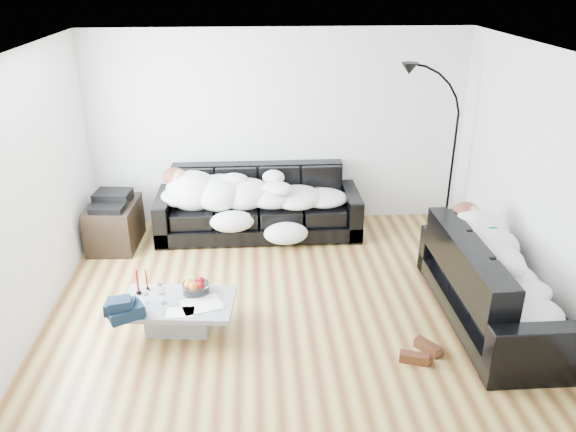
{
  "coord_description": "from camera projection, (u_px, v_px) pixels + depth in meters",
  "views": [
    {
      "loc": [
        -0.35,
        -5.03,
        3.29
      ],
      "look_at": [
        0.0,
        0.3,
        0.9
      ],
      "focal_mm": 35.0,
      "sensor_mm": 36.0,
      "label": 1
    }
  ],
  "objects": [
    {
      "name": "candle_left",
      "position": [
        138.0,
        282.0,
        5.5
      ],
      "size": [
        0.06,
        0.06,
        0.27
      ],
      "primitive_type": "cylinder",
      "rotation": [
        0.0,
        0.0,
        -0.28
      ],
      "color": "maroon",
      "rests_on": "coffee_table"
    },
    {
      "name": "stereo",
      "position": [
        111.0,
        199.0,
        6.98
      ],
      "size": [
        0.47,
        0.38,
        0.13
      ],
      "primitive_type": "cube",
      "rotation": [
        0.0,
        0.0,
        -0.1
      ],
      "color": "black",
      "rests_on": "av_cabinet"
    },
    {
      "name": "ceiling",
      "position": [
        290.0,
        52.0,
        4.89
      ],
      "size": [
        5.0,
        5.0,
        0.0
      ],
      "primitive_type": "plane",
      "color": "white",
      "rests_on": "ground"
    },
    {
      "name": "wine_glass_b",
      "position": [
        146.0,
        296.0,
        5.38
      ],
      "size": [
        0.08,
        0.08,
        0.15
      ],
      "primitive_type": "cylinder",
      "rotation": [
        0.0,
        0.0,
        -0.23
      ],
      "color": "white",
      "rests_on": "coffee_table"
    },
    {
      "name": "sofa_back",
      "position": [
        258.0,
        203.0,
        7.38
      ],
      "size": [
        2.65,
        0.92,
        0.87
      ],
      "primitive_type": "cube",
      "color": "black",
      "rests_on": "ground"
    },
    {
      "name": "wall_right",
      "position": [
        541.0,
        185.0,
        5.57
      ],
      "size": [
        0.02,
        4.5,
        2.6
      ],
      "primitive_type": "cube",
      "color": "silver",
      "rests_on": "ground"
    },
    {
      "name": "teal_cushion",
      "position": [
        470.0,
        227.0,
        6.04
      ],
      "size": [
        0.42,
        0.38,
        0.2
      ],
      "primitive_type": "ellipsoid",
      "rotation": [
        0.0,
        0.0,
        0.24
      ],
      "color": "#0C5641",
      "rests_on": "sofa_right"
    },
    {
      "name": "newspaper_b",
      "position": [
        180.0,
        312.0,
        5.25
      ],
      "size": [
        0.26,
        0.19,
        0.01
      ],
      "primitive_type": "cube",
      "rotation": [
        0.0,
        0.0,
        0.03
      ],
      "color": "silver",
      "rests_on": "coffee_table"
    },
    {
      "name": "floor_lamp",
      "position": [
        453.0,
        160.0,
        7.27
      ],
      "size": [
        0.75,
        0.4,
        1.97
      ],
      "primitive_type": null,
      "rotation": [
        0.0,
        0.0,
        -0.17
      ],
      "color": "black",
      "rests_on": "ground"
    },
    {
      "name": "wine_glass_c",
      "position": [
        163.0,
        295.0,
        5.37
      ],
      "size": [
        0.08,
        0.08,
        0.18
      ],
      "primitive_type": "cylinder",
      "rotation": [
        0.0,
        0.0,
        -0.06
      ],
      "color": "white",
      "rests_on": "coffee_table"
    },
    {
      "name": "ground",
      "position": [
        290.0,
        305.0,
        5.95
      ],
      "size": [
        5.0,
        5.0,
        0.0
      ],
      "primitive_type": "plane",
      "color": "brown",
      "rests_on": "ground"
    },
    {
      "name": "coffee_table",
      "position": [
        179.0,
        315.0,
        5.5
      ],
      "size": [
        1.14,
        0.73,
        0.32
      ],
      "primitive_type": "cube",
      "rotation": [
        0.0,
        0.0,
        -0.1
      ],
      "color": "#939699",
      "rests_on": "ground"
    },
    {
      "name": "fruit_bowl",
      "position": [
        196.0,
        285.0,
        5.55
      ],
      "size": [
        0.3,
        0.3,
        0.16
      ],
      "primitive_type": "cylinder",
      "rotation": [
        0.0,
        0.0,
        -0.14
      ],
      "color": "white",
      "rests_on": "coffee_table"
    },
    {
      "name": "shoes",
      "position": [
        421.0,
        352.0,
        5.14
      ],
      "size": [
        0.54,
        0.5,
        0.1
      ],
      "primitive_type": null,
      "rotation": [
        0.0,
        0.0,
        -0.53
      ],
      "color": "#472311",
      "rests_on": "ground"
    },
    {
      "name": "wine_glass_a",
      "position": [
        161.0,
        286.0,
        5.51
      ],
      "size": [
        0.09,
        0.09,
        0.18
      ],
      "primitive_type": "cylinder",
      "rotation": [
        0.0,
        0.0,
        -0.23
      ],
      "color": "white",
      "rests_on": "coffee_table"
    },
    {
      "name": "wall_left",
      "position": [
        25.0,
        197.0,
        5.27
      ],
      "size": [
        0.02,
        4.5,
        2.6
      ],
      "primitive_type": "cube",
      "color": "silver",
      "rests_on": "ground"
    },
    {
      "name": "navy_jacket",
      "position": [
        123.0,
        301.0,
        5.14
      ],
      "size": [
        0.38,
        0.34,
        0.17
      ],
      "primitive_type": null,
      "rotation": [
        0.0,
        0.0,
        0.19
      ],
      "color": "black",
      "rests_on": "coffee_table"
    },
    {
      "name": "sleeper_back",
      "position": [
        258.0,
        189.0,
        7.25
      ],
      "size": [
        2.24,
        0.78,
        0.45
      ],
      "primitive_type": null,
      "color": "silver",
      "rests_on": "sofa_back"
    },
    {
      "name": "wall_back",
      "position": [
        278.0,
        129.0,
        7.47
      ],
      "size": [
        5.0,
        0.02,
        2.6
      ],
      "primitive_type": "cube",
      "color": "silver",
      "rests_on": "ground"
    },
    {
      "name": "newspaper_a",
      "position": [
        201.0,
        304.0,
        5.37
      ],
      "size": [
        0.45,
        0.39,
        0.01
      ],
      "primitive_type": "cube",
      "rotation": [
        0.0,
        0.0,
        0.33
      ],
      "color": "silver",
      "rests_on": "coffee_table"
    },
    {
      "name": "av_cabinet",
      "position": [
        115.0,
        225.0,
        7.13
      ],
      "size": [
        0.6,
        0.85,
        0.56
      ],
      "primitive_type": "cube",
      "rotation": [
        0.0,
        0.0,
        -0.04
      ],
      "color": "black",
      "rests_on": "ground"
    },
    {
      "name": "sleeper_right",
      "position": [
        499.0,
        262.0,
        5.47
      ],
      "size": [
        0.77,
        1.83,
        0.45
      ],
      "primitive_type": null,
      "rotation": [
        0.0,
        0.0,
        1.57
      ],
      "color": "silver",
      "rests_on": "sofa_right"
    },
    {
      "name": "candle_right",
      "position": [
        147.0,
        280.0,
        5.58
      ],
      "size": [
        0.05,
        0.05,
        0.22
      ],
      "primitive_type": "cylinder",
      "rotation": [
        0.0,
        0.0,
        -0.34
      ],
      "color": "maroon",
      "rests_on": "coffee_table"
    },
    {
      "name": "sofa_right",
      "position": [
        496.0,
        281.0,
        5.56
      ],
      "size": [
        0.91,
        2.13,
        0.86
      ],
      "primitive_type": "cube",
      "rotation": [
        0.0,
        0.0,
        1.57
      ],
      "color": "black",
      "rests_on": "ground"
    }
  ]
}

